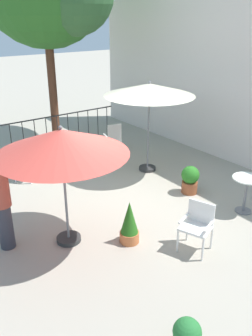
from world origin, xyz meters
The scene contains 15 objects.
ground_plane centered at (0.00, 0.00, 0.00)m, with size 60.00×60.00×0.00m, color #A59C8C.
villa_facade centered at (0.00, 3.97, 2.19)m, with size 11.71×0.30×4.38m, color silver.
terrace_railing centered at (-3.92, 0.00, 0.68)m, with size 0.03×5.04×1.01m.
patio_umbrella_0 centered at (-0.97, 1.62, 2.09)m, with size 2.23×2.23×2.31m.
patio_umbrella_1 centered at (0.62, -1.57, 1.88)m, with size 2.21×2.21×2.17m.
cafe_table_0 centered at (1.88, 1.83, 0.53)m, with size 0.61×0.61×0.78m.
patio_chair_0 centered at (-2.37, -1.08, 0.54)m, with size 0.64×0.64×0.93m.
patio_chair_1 centered at (-2.42, 1.54, 0.53)m, with size 0.55×0.53×0.94m.
patio_chair_2 centered at (2.14, 0.12, 0.51)m, with size 0.61×0.58×0.86m.
potted_plant_0 centered at (-2.99, -0.93, 0.31)m, with size 0.38×0.38×0.57m.
potted_plant_1 centered at (-2.75, -0.16, 0.33)m, with size 0.26×0.26×0.65m.
potted_plant_2 centered at (3.51, -1.52, 0.26)m, with size 0.35×0.35×0.49m.
potted_plant_3 centered at (0.60, 1.56, 0.34)m, with size 0.41×0.41×0.65m.
potted_plant_4 centered at (1.30, -0.70, 0.39)m, with size 0.35×0.35×0.81m.
standing_person centered at (0.14, -2.51, 0.88)m, with size 0.32×0.32×1.70m.
Camera 1 is at (5.52, -3.94, 3.77)m, focal length 37.76 mm.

